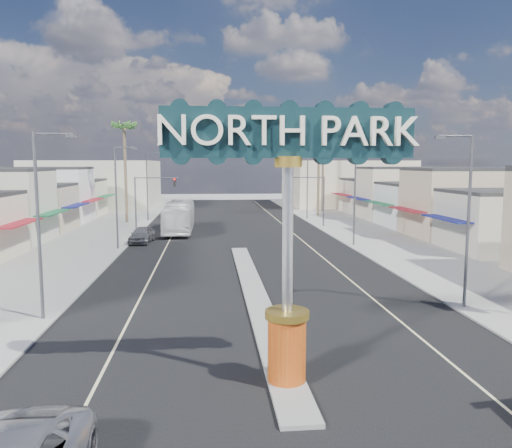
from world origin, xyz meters
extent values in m
plane|color=gray|center=(0.00, 30.00, 0.00)|extent=(160.00, 160.00, 0.00)
cube|color=black|center=(0.00, 30.00, 0.01)|extent=(20.00, 120.00, 0.01)
cube|color=gray|center=(0.00, 14.00, 0.08)|extent=(1.30, 30.00, 0.16)
cube|color=gray|center=(-14.00, 30.00, 0.06)|extent=(8.00, 120.00, 0.12)
cube|color=gray|center=(14.00, 30.00, 0.06)|extent=(8.00, 120.00, 0.12)
cube|color=beige|center=(-24.00, 43.00, 3.00)|extent=(12.00, 42.00, 6.00)
cube|color=#B7B29E|center=(24.00, 43.00, 3.00)|extent=(12.00, 42.00, 6.00)
cube|color=#B7B29E|center=(-22.00, 75.00, 4.00)|extent=(20.00, 20.00, 8.00)
cube|color=beige|center=(22.00, 75.00, 4.00)|extent=(20.00, 20.00, 8.00)
cylinder|color=red|center=(0.00, 2.00, 1.26)|extent=(1.30, 1.30, 2.20)
cylinder|color=gold|center=(0.00, 2.00, 2.49)|extent=(1.50, 1.50, 0.25)
cylinder|color=#B7B7BC|center=(0.00, 2.00, 5.01)|extent=(0.36, 0.36, 4.80)
cylinder|color=gold|center=(0.00, 2.00, 7.58)|extent=(0.90, 0.90, 0.35)
cube|color=black|center=(0.00, 2.00, 8.51)|extent=(8.20, 0.50, 1.60)
cylinder|color=#47474C|center=(-11.00, 44.00, 3.00)|extent=(0.18, 0.18, 6.00)
cylinder|color=#47474C|center=(-8.50, 44.00, 5.90)|extent=(5.00, 0.12, 0.12)
cube|color=black|center=(-6.50, 44.00, 5.40)|extent=(0.32, 0.32, 1.00)
sphere|color=red|center=(-6.50, 43.82, 5.72)|extent=(0.22, 0.22, 0.22)
cylinder|color=#47474C|center=(11.00, 44.00, 3.00)|extent=(0.18, 0.18, 6.00)
cylinder|color=#47474C|center=(8.50, 44.00, 5.90)|extent=(5.00, 0.12, 0.12)
cube|color=black|center=(6.50, 44.00, 5.40)|extent=(0.32, 0.32, 1.00)
sphere|color=red|center=(6.50, 43.82, 5.72)|extent=(0.22, 0.22, 0.22)
cylinder|color=#47474C|center=(-10.60, 10.00, 4.50)|extent=(0.16, 0.16, 9.00)
cylinder|color=#47474C|center=(-9.70, 10.00, 8.90)|extent=(1.80, 0.10, 0.10)
cube|color=#47474C|center=(-8.90, 10.00, 8.80)|extent=(0.50, 0.22, 0.15)
cylinder|color=#47474C|center=(-10.60, 30.00, 4.50)|extent=(0.16, 0.16, 9.00)
cylinder|color=#47474C|center=(-9.70, 30.00, 8.90)|extent=(1.80, 0.10, 0.10)
cube|color=#47474C|center=(-8.90, 30.00, 8.80)|extent=(0.50, 0.22, 0.15)
cylinder|color=#47474C|center=(-10.60, 52.00, 4.50)|extent=(0.16, 0.16, 9.00)
cylinder|color=#47474C|center=(-9.70, 52.00, 8.90)|extent=(1.80, 0.10, 0.10)
cube|color=#47474C|center=(-8.90, 52.00, 8.80)|extent=(0.50, 0.22, 0.15)
cylinder|color=#47474C|center=(10.60, 10.00, 4.50)|extent=(0.16, 0.16, 9.00)
cylinder|color=#47474C|center=(9.70, 10.00, 8.90)|extent=(1.80, 0.10, 0.10)
cube|color=#47474C|center=(8.90, 10.00, 8.80)|extent=(0.50, 0.22, 0.15)
cylinder|color=#47474C|center=(10.60, 30.00, 4.50)|extent=(0.16, 0.16, 9.00)
cylinder|color=#47474C|center=(9.70, 30.00, 8.90)|extent=(1.80, 0.10, 0.10)
cube|color=#47474C|center=(8.90, 30.00, 8.80)|extent=(0.50, 0.22, 0.15)
cylinder|color=#47474C|center=(10.60, 52.00, 4.50)|extent=(0.16, 0.16, 9.00)
cylinder|color=#47474C|center=(9.70, 52.00, 8.90)|extent=(1.80, 0.10, 0.10)
cube|color=#47474C|center=(8.90, 52.00, 8.80)|extent=(0.50, 0.22, 0.15)
cylinder|color=brown|center=(-13.00, 50.00, 6.00)|extent=(0.36, 0.36, 12.00)
cylinder|color=brown|center=(13.00, 56.00, 5.50)|extent=(0.36, 0.36, 11.00)
cylinder|color=brown|center=(15.00, 62.00, 6.50)|extent=(0.36, 0.36, 13.00)
imported|color=slate|center=(-9.00, 33.75, 0.78)|extent=(2.32, 4.74, 1.56)
imported|color=silver|center=(-5.89, 41.15, 1.68)|extent=(2.93, 12.09, 3.36)
camera|label=1|loc=(-2.58, -14.14, 7.53)|focal=35.00mm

